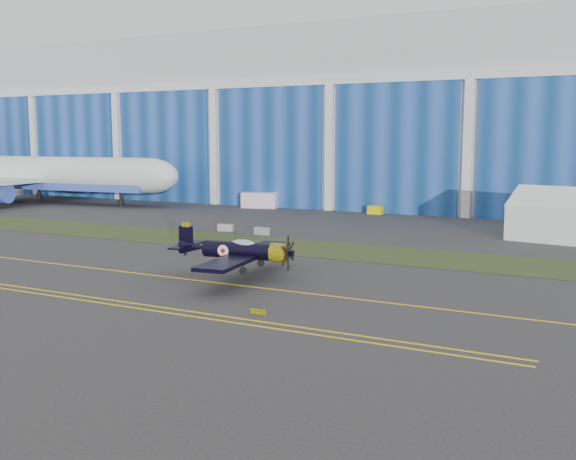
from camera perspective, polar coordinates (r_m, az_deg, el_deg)
The scene contains 15 objects.
ground at distance 67.73m, azimuth -13.70°, elevation -2.38°, with size 260.00×260.00×0.00m, color #393738.
grass_median at distance 78.65m, azimuth -7.01°, elevation -0.79°, with size 260.00×10.00×0.02m, color #475128.
hangar at distance 129.64m, azimuth 7.62°, elevation 9.22°, with size 220.00×45.70×30.00m.
taxiway_centreline at distance 64.12m, azimuth -16.63°, elevation -3.05°, with size 200.00×0.20×0.02m, color yellow.
edge_line_near at distance 57.83m, azimuth -23.18°, elevation -4.53°, with size 80.00×0.20×0.02m, color yellow.
edge_line_far at distance 58.45m, azimuth -22.43°, elevation -4.37°, with size 80.00×0.20×0.02m, color yellow.
guard_board_right at distance 45.53m, azimuth -2.54°, elevation -6.93°, with size 1.20×0.15×0.35m, color yellow.
warbird at distance 56.55m, azimuth -4.20°, elevation -1.72°, with size 13.34×15.47×4.21m.
jetliner at distance 130.86m, azimuth -20.89°, elevation 7.38°, with size 73.31×64.16×23.61m.
tent at distance 83.72m, azimuth 23.19°, elevation 1.28°, with size 14.84×11.97×6.19m.
shipping_container at distance 112.83m, azimuth -2.41°, elevation 2.53°, with size 5.92×2.37×2.56m, color silver.
tug at distance 104.55m, azimuth 7.39°, elevation 1.69°, with size 2.18×1.36×1.27m, color yellow.
cart at distance 146.70m, azimuth -21.96°, elevation 2.95°, with size 2.08×1.25×1.25m, color white.
barrier_a at distance 85.23m, azimuth -5.33°, elevation 0.20°, with size 2.00×0.60×0.90m, color #A09691.
barrier_b at distance 81.82m, azimuth -2.23°, elevation -0.10°, with size 2.00×0.60×0.90m, color gray.
Camera 1 is at (43.99, -50.12, 11.82)m, focal length 42.00 mm.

